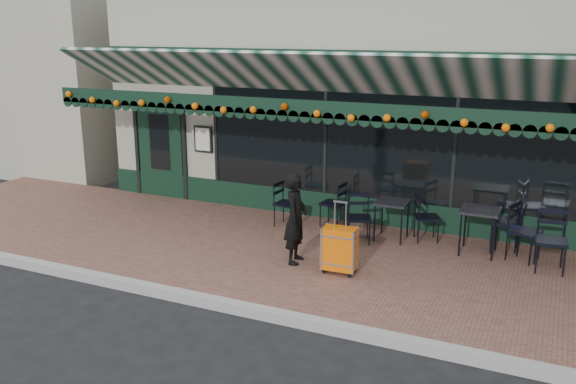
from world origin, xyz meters
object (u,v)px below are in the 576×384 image
at_px(woman, 296,218).
at_px(chair_solo, 287,204).
at_px(cafe_table_a, 480,214).
at_px(chair_b_right, 427,218).
at_px(chair_b_left, 333,204).
at_px(cafe_table_b, 392,205).
at_px(chair_a_left, 506,222).
at_px(chair_b_front, 359,219).
at_px(suitcase, 340,250).
at_px(chair_a_right, 524,232).
at_px(chair_a_front, 551,242).

distance_m(woman, chair_solo, 1.85).
relative_size(cafe_table_a, chair_solo, 0.91).
distance_m(cafe_table_a, chair_b_right, 0.98).
height_order(chair_b_right, chair_solo, chair_solo).
bearing_deg(chair_b_left, woman, 8.54).
height_order(cafe_table_b, chair_a_left, chair_a_left).
height_order(chair_b_right, chair_b_front, chair_b_front).
relative_size(chair_b_right, chair_b_front, 0.98).
xyz_separation_m(woman, suitcase, (0.78, -0.14, -0.35)).
distance_m(cafe_table_a, chair_b_left, 2.71).
distance_m(chair_a_right, chair_a_front, 0.52).
relative_size(cafe_table_b, chair_solo, 0.83).
bearing_deg(chair_b_front, chair_a_front, -23.22).
bearing_deg(woman, chair_b_left, -6.03).
height_order(suitcase, chair_b_front, suitcase).
xyz_separation_m(cafe_table_a, chair_a_right, (0.69, -0.01, -0.22)).
height_order(chair_a_right, chair_b_left, chair_a_right).
xyz_separation_m(cafe_table_b, chair_b_left, (-1.19, 0.29, -0.20)).
relative_size(chair_b_right, chair_solo, 0.99).
distance_m(chair_a_front, chair_b_front, 3.05).
relative_size(woman, cafe_table_a, 1.91).
distance_m(chair_a_left, chair_b_front, 2.41).
height_order(woman, cafe_table_b, woman).
height_order(chair_a_left, chair_a_front, chair_a_left).
bearing_deg(chair_solo, chair_a_right, -85.50).
relative_size(cafe_table_b, chair_b_front, 0.82).
relative_size(woman, suitcase, 1.29).
distance_m(chair_a_right, chair_solo, 4.14).
distance_m(cafe_table_a, chair_a_front, 1.16).
height_order(chair_a_left, chair_solo, chair_a_left).
xyz_separation_m(suitcase, chair_b_left, (-0.88, 2.10, 0.05)).
height_order(chair_b_left, chair_b_right, chair_b_left).
bearing_deg(woman, chair_b_front, -34.27).
xyz_separation_m(chair_b_left, chair_solo, (-0.78, -0.36, -0.01)).
distance_m(suitcase, chair_a_right, 3.02).
bearing_deg(chair_a_front, chair_a_left, 133.29).
bearing_deg(chair_b_front, chair_a_left, -8.47).
bearing_deg(chair_a_right, suitcase, 142.09).
bearing_deg(chair_b_left, chair_a_right, 89.21).
bearing_deg(chair_a_front, cafe_table_a, 157.73).
bearing_deg(cafe_table_a, chair_solo, 179.79).
bearing_deg(cafe_table_b, chair_a_left, 6.56).
relative_size(suitcase, chair_b_left, 1.33).
xyz_separation_m(chair_a_front, chair_b_front, (-3.05, 0.04, -0.05)).
height_order(cafe_table_a, chair_b_front, chair_b_front).
height_order(chair_a_right, chair_b_front, chair_a_right).
bearing_deg(cafe_table_b, chair_a_front, -9.05).
distance_m(chair_a_front, chair_b_right, 2.09).
relative_size(chair_a_left, chair_b_left, 1.19).
distance_m(chair_b_right, chair_solo, 2.56).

